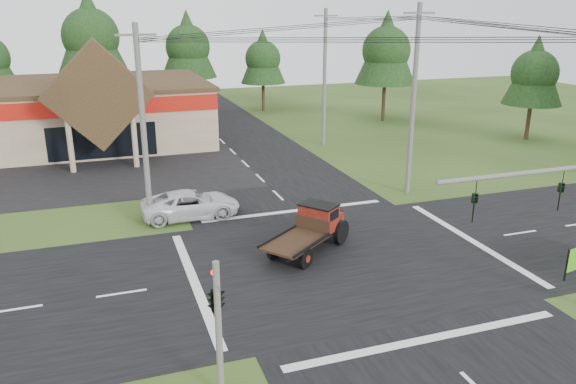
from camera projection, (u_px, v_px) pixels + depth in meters
name	position (u px, v px, depth m)	size (l,w,h in m)	color
ground	(344.00, 260.00, 26.08)	(120.00, 120.00, 0.00)	#2D4017
road_ns	(344.00, 260.00, 26.08)	(12.00, 120.00, 0.02)	black
road_ew	(344.00, 260.00, 26.08)	(120.00, 12.00, 0.02)	black
parking_apron	(46.00, 177.00, 38.83)	(28.00, 14.00, 0.02)	black
cvs_building	(27.00, 114.00, 46.94)	(30.40, 18.20, 9.19)	#9F826B
traffic_signal_corner	(216.00, 287.00, 16.09)	(0.53, 2.48, 4.40)	#595651
utility_pole_nw	(143.00, 125.00, 29.13)	(2.00, 0.30, 10.50)	#595651
utility_pole_ne	(413.00, 100.00, 33.92)	(2.00, 0.30, 11.50)	#595651
utility_pole_n	(325.00, 77.00, 46.55)	(2.00, 0.30, 11.20)	#595651
tree_row_c	(90.00, 34.00, 57.13)	(7.28, 7.28, 13.13)	#332316
tree_row_d	(188.00, 45.00, 61.54)	(6.16, 6.16, 11.11)	#332316
tree_row_e	(263.00, 57.00, 62.64)	(5.04, 5.04, 9.09)	#332316
tree_side_ne	(386.00, 48.00, 56.32)	(6.16, 6.16, 11.11)	#332316
tree_side_e_near	(535.00, 71.00, 48.43)	(5.04, 5.04, 9.09)	#332316
antique_flatbed_truck	(307.00, 231.00, 26.59)	(1.99, 5.22, 2.18)	#5E0E0D
white_pickup	(191.00, 204.00, 31.27)	(2.50, 5.42, 1.51)	silver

